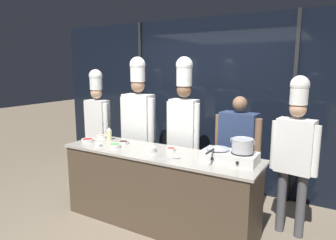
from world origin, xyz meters
name	(u,v)px	position (x,y,z in m)	size (l,w,h in m)	color
ground_plane	(158,223)	(0.00, 0.00, 0.00)	(24.00, 24.00, 0.00)	#7F705B
window_wall_back	(208,104)	(0.00, 1.54, 1.35)	(6.06, 0.09, 2.70)	black
demo_counter	(158,188)	(0.00, 0.00, 0.47)	(2.48, 0.68, 0.93)	#4C3D2D
portable_stove	(230,156)	(0.87, 0.06, 0.99)	(0.59, 0.32, 0.12)	silver
frying_pan	(218,147)	(0.74, 0.06, 1.07)	(0.26, 0.45, 0.04)	#ADAFB5
stock_pot	(243,145)	(1.01, 0.06, 1.13)	(0.25, 0.23, 0.15)	#B7BABF
squeeze_bottle_oil	(109,134)	(-0.90, 0.16, 1.02)	(0.07, 0.07, 0.18)	beige
prep_bowl_chili_flakes	(171,149)	(0.12, 0.12, 0.95)	(0.12, 0.12, 0.04)	white
prep_bowl_scallions	(115,145)	(-0.57, -0.11, 0.96)	(0.15, 0.15, 0.05)	white
prep_bowl_bean_sprouts	(98,145)	(-0.79, -0.17, 0.95)	(0.09, 0.09, 0.04)	white
prep_bowl_ginger	(150,149)	(-0.08, -0.04, 0.96)	(0.15, 0.15, 0.06)	white
prep_bowl_mushrooms	(102,137)	(-1.04, 0.18, 0.96)	(0.16, 0.16, 0.04)	white
prep_bowl_soy_glaze	(123,142)	(-0.59, 0.09, 0.95)	(0.14, 0.14, 0.04)	white
prep_bowl_bell_pepper	(88,140)	(-1.09, -0.06, 0.95)	(0.17, 0.17, 0.04)	white
serving_spoon_slotted	(174,158)	(0.30, -0.13, 0.94)	(0.21, 0.16, 0.02)	#B2B5BA
chef_head	(97,117)	(-1.54, 0.62, 1.13)	(0.50, 0.21, 1.90)	#2D3856
chef_sous	(138,116)	(-0.73, 0.63, 1.21)	(0.59, 0.23, 2.08)	#232326
chef_line	(184,118)	(0.03, 0.63, 1.25)	(0.50, 0.23, 2.07)	#4C4C51
person_guest	(238,146)	(0.78, 0.67, 0.95)	(0.60, 0.28, 1.58)	#2D3856
chef_pastry	(295,145)	(1.46, 0.58, 1.08)	(0.52, 0.26, 1.85)	#4C4C51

